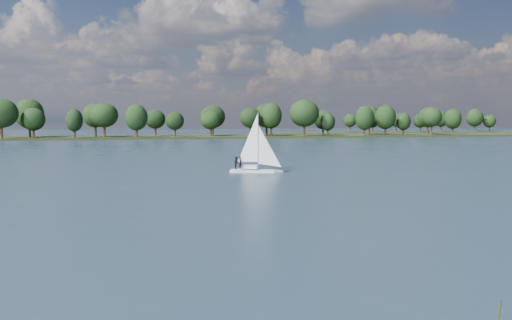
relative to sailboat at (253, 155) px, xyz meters
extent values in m
plane|color=#233342|center=(8.06, 46.68, -2.37)|extent=(700.00, 700.00, 0.00)
cube|color=black|center=(8.06, 158.68, -2.37)|extent=(660.00, 40.00, 1.50)
cube|color=black|center=(168.06, 206.68, -2.37)|extent=(220.00, 30.00, 1.40)
cube|color=white|center=(0.11, 0.01, -2.37)|extent=(6.66, 4.04, 0.76)
cube|color=white|center=(0.11, 0.01, -1.61)|extent=(2.18, 1.75, 0.47)
cylinder|color=#AEAEB4|center=(0.11, 0.01, 1.94)|extent=(0.11, 0.11, 7.59)
imported|color=black|center=(-1.70, 0.20, -1.00)|extent=(0.66, 0.71, 1.64)
imported|color=black|center=(-2.35, -0.36, -1.00)|extent=(0.82, 0.94, 1.64)
camera|label=1|loc=(-19.62, -73.60, 4.59)|focal=40.00mm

